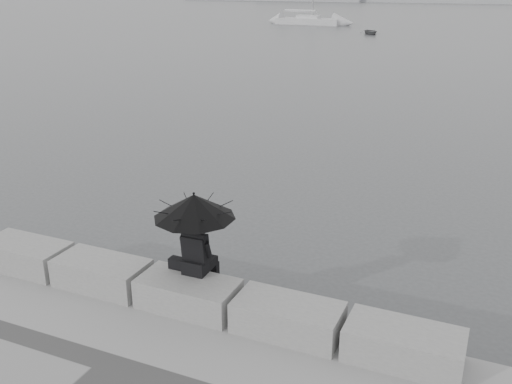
% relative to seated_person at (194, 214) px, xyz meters
% --- Properties ---
extents(ground, '(360.00, 360.00, 0.00)m').
position_rel_seated_person_xyz_m(ground, '(0.00, 0.16, -2.03)').
color(ground, '#434648').
rests_on(ground, ground).
extents(stone_block_far_left, '(1.60, 0.80, 0.50)m').
position_rel_seated_person_xyz_m(stone_block_far_left, '(-3.40, -0.29, -1.28)').
color(stone_block_far_left, gray).
rests_on(stone_block_far_left, promenade).
extents(stone_block_left, '(1.60, 0.80, 0.50)m').
position_rel_seated_person_xyz_m(stone_block_left, '(-1.70, -0.29, -1.28)').
color(stone_block_left, gray).
rests_on(stone_block_left, promenade).
extents(stone_block_centre, '(1.60, 0.80, 0.50)m').
position_rel_seated_person_xyz_m(stone_block_centre, '(0.00, -0.29, -1.28)').
color(stone_block_centre, gray).
rests_on(stone_block_centre, promenade).
extents(stone_block_right, '(1.60, 0.80, 0.50)m').
position_rel_seated_person_xyz_m(stone_block_right, '(1.70, -0.29, -1.28)').
color(stone_block_right, gray).
rests_on(stone_block_right, promenade).
extents(stone_block_far_right, '(1.60, 0.80, 0.50)m').
position_rel_seated_person_xyz_m(stone_block_far_right, '(3.40, -0.29, -1.28)').
color(stone_block_far_right, gray).
rests_on(stone_block_far_right, promenade).
extents(seated_person, '(1.31, 1.31, 1.39)m').
position_rel_seated_person_xyz_m(seated_person, '(0.00, 0.00, 0.00)').
color(seated_person, black).
rests_on(seated_person, stone_block_centre).
extents(bag, '(0.28, 0.16, 0.18)m').
position_rel_seated_person_xyz_m(bag, '(-0.35, -0.00, -0.94)').
color(bag, black).
rests_on(bag, stone_block_centre).
extents(distant_landmass, '(180.00, 8.00, 2.80)m').
position_rel_seated_person_xyz_m(distant_landmass, '(-8.14, 154.67, -1.13)').
color(distant_landmass, '#AAACAF').
rests_on(distant_landmass, ground).
extents(sailboat_left, '(8.81, 2.92, 12.90)m').
position_rel_seated_person_xyz_m(sailboat_left, '(-20.99, 67.37, -1.52)').
color(sailboat_left, silver).
rests_on(sailboat_left, ground).
extents(dinghy, '(3.11, 2.40, 0.49)m').
position_rel_seated_person_xyz_m(dinghy, '(-10.17, 56.37, -1.79)').
color(dinghy, slate).
rests_on(dinghy, ground).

